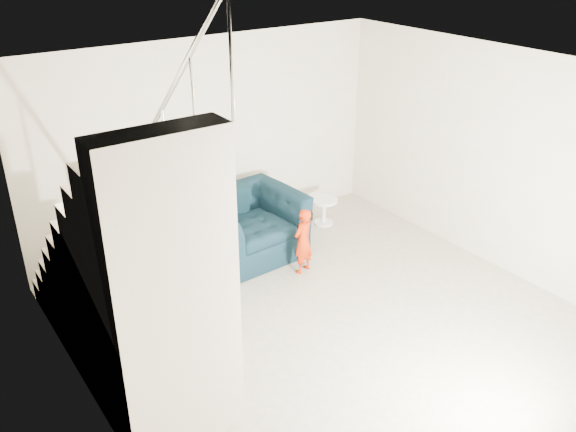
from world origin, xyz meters
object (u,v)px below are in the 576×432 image
at_px(side_table, 324,207).
at_px(staircase, 133,292).
at_px(toddler, 303,241).
at_px(armchair, 248,225).

relative_size(side_table, staircase, 0.11).
bearing_deg(side_table, toddler, -138.99).
height_order(armchair, staircase, staircase).
height_order(armchair, toddler, toddler).
bearing_deg(staircase, toddler, 16.07).
bearing_deg(armchair, staircase, -148.09).
bearing_deg(side_table, armchair, -174.38).
height_order(side_table, staircase, staircase).
distance_m(armchair, toddler, 0.83).
distance_m(side_table, staircase, 3.85).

